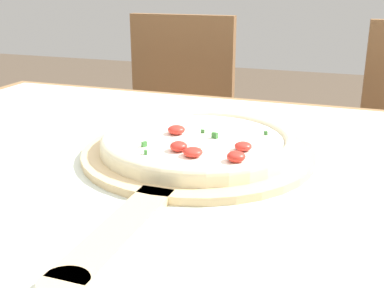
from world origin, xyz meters
TOP-DOWN VIEW (x-y plane):
  - dining_table at (0.00, 0.00)m, footprint 1.47×0.99m
  - towel_cloth at (0.00, 0.00)m, footprint 1.39×0.91m
  - pizza_peel at (-0.05, 0.04)m, footprint 0.37×0.59m
  - pizza at (-0.05, 0.06)m, footprint 0.31×0.31m
  - chair_left at (-0.42, 0.87)m, footprint 0.40×0.40m

SIDE VIEW (x-z plane):
  - chair_left at x=-0.42m, z-range 0.07..0.96m
  - dining_table at x=0.00m, z-range 0.27..1.00m
  - towel_cloth at x=0.00m, z-range 0.73..0.73m
  - pizza_peel at x=-0.05m, z-range 0.73..0.74m
  - pizza at x=-0.05m, z-range 0.74..0.77m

